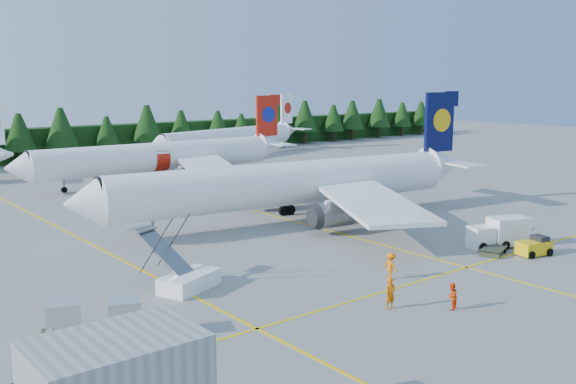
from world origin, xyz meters
TOP-DOWN VIEW (x-y plane):
  - ground at (0.00, 0.00)m, footprint 320.00×320.00m
  - taxi_stripe_a at (-14.00, 20.00)m, footprint 0.25×120.00m
  - taxi_stripe_b at (6.00, 20.00)m, footprint 0.25×120.00m
  - taxi_stripe_cross at (0.00, -6.00)m, footprint 80.00×0.25m
  - treeline_hedge at (0.00, 82.00)m, footprint 220.00×4.00m
  - airliner_navy at (4.54, 15.39)m, footprint 44.44×36.35m
  - airliner_red at (6.14, 46.76)m, footprint 41.28×33.97m
  - airliner_far_right at (31.05, 66.67)m, footprint 38.61×12.80m
  - airstairs at (-13.59, 3.04)m, footprint 5.14×6.68m
  - service_truck at (13.29, -3.90)m, footprint 5.67×3.69m
  - baggage_tug at (13.35, -7.29)m, footprint 3.06×2.09m
  - dolly_train at (15.36, -3.14)m, footprint 12.03×6.30m
  - uld_pair at (-22.01, -1.72)m, footprint 5.84×4.43m
  - crew_a at (-5.43, -8.52)m, footprint 0.78×0.56m
  - crew_b at (-2.54, -11.04)m, footprint 0.99×0.87m
  - crew_c at (-0.83, -4.35)m, footprint 0.60×0.85m

SIDE VIEW (x-z plane):
  - ground at x=0.00m, z-range 0.00..0.00m
  - taxi_stripe_a at x=-14.00m, z-range 0.00..0.01m
  - taxi_stripe_b at x=6.00m, z-range 0.00..0.01m
  - taxi_stripe_cross at x=0.00m, z-range 0.00..0.01m
  - dolly_train at x=15.36m, z-range 0.41..0.57m
  - baggage_tug at x=13.35m, z-range -0.01..1.48m
  - airstairs at x=-13.59m, z-range -1.11..2.83m
  - crew_b at x=-2.54m, z-range 0.00..1.73m
  - crew_c at x=-0.83m, z-range 0.00..2.00m
  - crew_a at x=-5.43m, z-range 0.00..2.01m
  - service_truck at x=13.29m, z-range -0.01..2.56m
  - uld_pair at x=-22.01m, z-range 0.34..2.28m
  - treeline_hedge at x=0.00m, z-range 0.00..6.00m
  - airliner_far_right at x=31.05m, z-range -2.13..9.31m
  - airliner_red at x=6.14m, z-range -2.39..9.61m
  - airliner_navy at x=4.54m, z-range -2.58..10.37m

